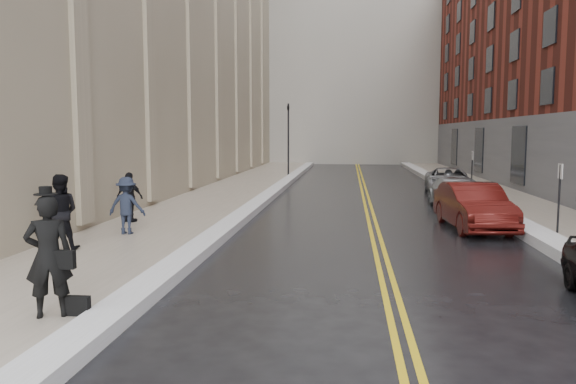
% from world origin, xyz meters
% --- Properties ---
extents(ground, '(160.00, 160.00, 0.00)m').
position_xyz_m(ground, '(0.00, 0.00, 0.00)').
color(ground, black).
rests_on(ground, ground).
extents(sidewalk_left, '(4.00, 64.00, 0.15)m').
position_xyz_m(sidewalk_left, '(-4.50, 16.00, 0.07)').
color(sidewalk_left, gray).
rests_on(sidewalk_left, ground).
extents(sidewalk_right, '(3.00, 64.00, 0.15)m').
position_xyz_m(sidewalk_right, '(9.00, 16.00, 0.07)').
color(sidewalk_right, gray).
rests_on(sidewalk_right, ground).
extents(lane_stripe_a, '(0.12, 64.00, 0.01)m').
position_xyz_m(lane_stripe_a, '(2.38, 16.00, 0.00)').
color(lane_stripe_a, gold).
rests_on(lane_stripe_a, ground).
extents(lane_stripe_b, '(0.12, 64.00, 0.01)m').
position_xyz_m(lane_stripe_b, '(2.62, 16.00, 0.00)').
color(lane_stripe_b, gold).
rests_on(lane_stripe_b, ground).
extents(snow_ridge_left, '(0.70, 60.80, 0.26)m').
position_xyz_m(snow_ridge_left, '(-2.20, 16.00, 0.13)').
color(snow_ridge_left, white).
rests_on(snow_ridge_left, ground).
extents(snow_ridge_right, '(0.85, 60.80, 0.30)m').
position_xyz_m(snow_ridge_right, '(7.15, 16.00, 0.15)').
color(snow_ridge_right, white).
rests_on(snow_ridge_right, ground).
extents(traffic_signal, '(0.18, 0.15, 5.20)m').
position_xyz_m(traffic_signal, '(-2.60, 30.00, 3.08)').
color(traffic_signal, black).
rests_on(traffic_signal, ground).
extents(parking_sign_near, '(0.06, 0.35, 2.23)m').
position_xyz_m(parking_sign_near, '(7.90, 8.00, 1.36)').
color(parking_sign_near, black).
rests_on(parking_sign_near, ground).
extents(parking_sign_far, '(0.06, 0.35, 2.23)m').
position_xyz_m(parking_sign_far, '(7.90, 20.00, 1.36)').
color(parking_sign_far, black).
rests_on(parking_sign_far, ground).
extents(car_maroon, '(1.95, 4.69, 1.51)m').
position_xyz_m(car_maroon, '(5.71, 9.27, 0.75)').
color(car_maroon, '#410E0B').
rests_on(car_maroon, ground).
extents(car_silver_near, '(1.85, 4.41, 1.27)m').
position_xyz_m(car_silver_near, '(6.08, 14.44, 0.64)').
color(car_silver_near, '#9DA0A4').
rests_on(car_silver_near, ground).
extents(car_silver_far, '(2.64, 5.05, 1.36)m').
position_xyz_m(car_silver_far, '(6.80, 20.16, 0.68)').
color(car_silver_far, gray).
rests_on(car_silver_far, ground).
extents(pedestrian_main, '(0.86, 0.73, 2.00)m').
position_xyz_m(pedestrian_main, '(-3.14, -0.98, 1.15)').
color(pedestrian_main, black).
rests_on(pedestrian_main, sidewalk_left).
extents(pedestrian_a, '(1.11, 0.97, 1.94)m').
position_xyz_m(pedestrian_a, '(-5.67, 4.08, 1.12)').
color(pedestrian_a, black).
rests_on(pedestrian_a, sidewalk_left).
extents(pedestrian_b, '(1.09, 0.63, 1.69)m').
position_xyz_m(pedestrian_b, '(-4.86, 6.44, 1.00)').
color(pedestrian_b, '#1C2233').
rests_on(pedestrian_b, sidewalk_left).
extents(pedestrian_c, '(1.05, 0.62, 1.68)m').
position_xyz_m(pedestrian_c, '(-5.64, 8.62, 0.99)').
color(pedestrian_c, black).
rests_on(pedestrian_c, sidewalk_left).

